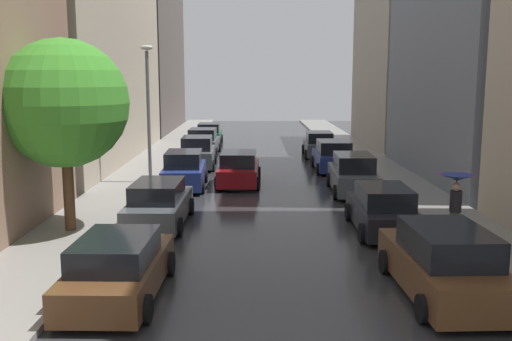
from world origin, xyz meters
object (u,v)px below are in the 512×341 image
at_px(parked_car_left_second, 159,204).
at_px(parked_car_left_third, 184,171).
at_px(parked_car_right_fourth, 333,157).
at_px(pedestrian_foreground, 456,189).
at_px(street_tree_left, 64,104).
at_px(parked_car_left_sixth, 209,135).
at_px(parked_car_left_nearest, 118,268).
at_px(pedestrian_near_tree, 456,192).
at_px(parked_car_right_second, 383,210).
at_px(parked_car_right_fifth, 319,145).
at_px(lamp_post_left, 148,104).
at_px(parked_car_left_fifth, 203,142).
at_px(parked_car_right_third, 353,175).
at_px(parked_car_left_fourth, 197,153).
at_px(car_midroad, 239,169).
at_px(parked_car_right_nearest, 444,264).

xyz_separation_m(parked_car_left_second, parked_car_left_third, (0.12, 6.80, 0.07)).
bearing_deg(parked_car_right_fourth, pedestrian_foreground, -171.02).
xyz_separation_m(pedestrian_foreground, street_tree_left, (-12.66, 0.68, 2.71)).
relative_size(parked_car_left_sixth, street_tree_left, 0.66).
distance_m(parked_car_left_nearest, pedestrian_near_tree, 10.70).
xyz_separation_m(parked_car_left_second, parked_car_right_second, (7.74, -0.95, -0.00)).
bearing_deg(parked_car_right_fifth, parked_car_left_third, 145.66).
bearing_deg(parked_car_left_second, parked_car_right_fifth, -22.63).
xyz_separation_m(parked_car_left_second, pedestrian_near_tree, (9.75, -2.22, 0.87)).
distance_m(parked_car_left_second, pedestrian_foreground, 10.08).
distance_m(parked_car_left_second, pedestrian_near_tree, 10.03).
xyz_separation_m(parked_car_left_nearest, lamp_post_left, (-1.72, 14.37, 3.21)).
distance_m(parked_car_right_fifth, pedestrian_foreground, 19.31).
relative_size(parked_car_left_fifth, street_tree_left, 0.66).
relative_size(parked_car_left_second, pedestrian_near_tree, 2.28).
height_order(parked_car_right_third, parked_car_right_fifth, parked_car_right_third).
xyz_separation_m(parked_car_left_third, parked_car_left_fourth, (0.06, 6.10, 0.02)).
relative_size(parked_car_left_second, parked_car_right_second, 1.05).
relative_size(street_tree_left, lamp_post_left, 0.97).
distance_m(parked_car_right_second, parked_car_right_third, 6.54).
height_order(car_midroad, pedestrian_near_tree, pedestrian_near_tree).
distance_m(parked_car_left_nearest, parked_car_left_fifth, 25.33).
xyz_separation_m(parked_car_right_second, parked_car_right_third, (0.13, 6.54, 0.08)).
height_order(parked_car_right_fifth, lamp_post_left, lamp_post_left).
bearing_deg(parked_car_right_fourth, lamp_post_left, 114.02).
xyz_separation_m(parked_car_left_nearest, parked_car_left_fifth, (-0.07, 25.33, 0.09)).
distance_m(parked_car_right_fourth, pedestrian_foreground, 13.72).
height_order(parked_car_left_second, lamp_post_left, lamp_post_left).
relative_size(parked_car_right_third, pedestrian_foreground, 2.36).
bearing_deg(parked_car_right_nearest, parked_car_left_sixth, 12.60).
height_order(parked_car_left_third, car_midroad, parked_car_left_third).
height_order(pedestrian_foreground, street_tree_left, street_tree_left).
relative_size(parked_car_right_fourth, parked_car_right_fifth, 1.04).
bearing_deg(parked_car_right_third, car_midroad, 70.27).
bearing_deg(parked_car_left_fourth, pedestrian_near_tree, -148.89).
bearing_deg(parked_car_right_second, pedestrian_near_tree, -121.61).
distance_m(parked_car_left_second, parked_car_left_third, 6.80).
relative_size(parked_car_left_third, parked_car_left_sixth, 1.03).
bearing_deg(parked_car_left_fifth, parked_car_left_nearest, -178.52).
xyz_separation_m(parked_car_left_fifth, street_tree_left, (-2.82, -19.70, 3.54)).
xyz_separation_m(parked_car_left_fifth, parked_car_right_fourth, (7.81, -6.83, -0.02)).
relative_size(parked_car_left_second, parked_car_left_third, 1.08).
height_order(parked_car_left_third, parked_car_right_fifth, parked_car_left_third).
bearing_deg(parked_car_left_second, parked_car_right_nearest, -129.17).
bearing_deg(pedestrian_near_tree, parked_car_right_nearest, 57.68).
height_order(parked_car_right_nearest, pedestrian_near_tree, pedestrian_near_tree).
height_order(parked_car_left_nearest, parked_car_left_fourth, parked_car_left_fourth).
relative_size(parked_car_right_fourth, pedestrian_foreground, 2.22).
xyz_separation_m(parked_car_right_second, pedestrian_foreground, (2.13, -0.88, 0.90)).
height_order(parked_car_left_nearest, lamp_post_left, lamp_post_left).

